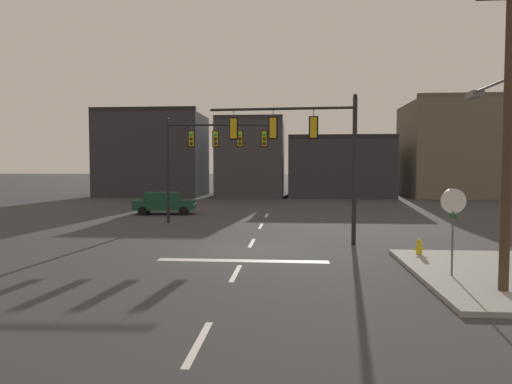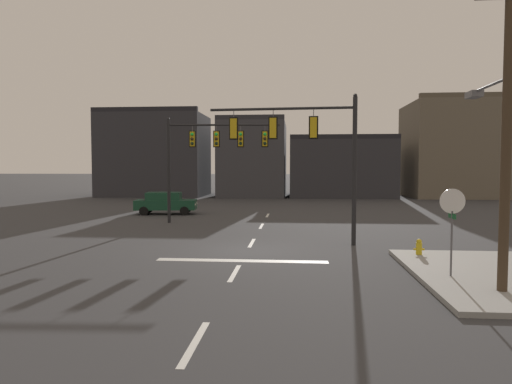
{
  "view_description": "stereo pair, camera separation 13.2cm",
  "coord_description": "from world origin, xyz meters",
  "px_view_note": "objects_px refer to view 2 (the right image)",
  "views": [
    {
      "loc": [
        1.84,
        -18.81,
        3.5
      ],
      "look_at": [
        0.18,
        2.15,
        2.34
      ],
      "focal_mm": 32.25,
      "sensor_mm": 36.0,
      "label": 1
    },
    {
      "loc": [
        1.98,
        -18.8,
        3.5
      ],
      "look_at": [
        0.18,
        2.15,
        2.34
      ],
      "focal_mm": 32.25,
      "sensor_mm": 36.0,
      "label": 2
    }
  ],
  "objects_px": {
    "stop_sign": "(452,211)",
    "fire_hydrant": "(419,250)",
    "signal_mast_near_side": "(307,142)",
    "car_lot_nearside": "(165,203)",
    "utility_pole": "(505,108)",
    "signal_mast_far_side": "(207,148)"
  },
  "relations": [
    {
      "from": "car_lot_nearside",
      "to": "fire_hydrant",
      "type": "distance_m",
      "value": 20.86
    },
    {
      "from": "stop_sign",
      "to": "utility_pole",
      "type": "distance_m",
      "value": 3.36
    },
    {
      "from": "signal_mast_near_side",
      "to": "car_lot_nearside",
      "type": "bearing_deg",
      "value": 129.28
    },
    {
      "from": "signal_mast_far_side",
      "to": "stop_sign",
      "type": "xyz_separation_m",
      "value": [
        10.19,
        -13.73,
        -2.51
      ]
    },
    {
      "from": "signal_mast_near_side",
      "to": "stop_sign",
      "type": "xyz_separation_m",
      "value": [
        4.27,
        -6.4,
        -2.46
      ]
    },
    {
      "from": "utility_pole",
      "to": "fire_hydrant",
      "type": "bearing_deg",
      "value": 100.05
    },
    {
      "from": "utility_pole",
      "to": "car_lot_nearside",
      "type": "bearing_deg",
      "value": 126.93
    },
    {
      "from": "signal_mast_near_side",
      "to": "utility_pole",
      "type": "distance_m",
      "value": 9.37
    },
    {
      "from": "signal_mast_near_side",
      "to": "stop_sign",
      "type": "distance_m",
      "value": 8.08
    },
    {
      "from": "car_lot_nearside",
      "to": "signal_mast_near_side",
      "type": "bearing_deg",
      "value": -50.72
    },
    {
      "from": "car_lot_nearside",
      "to": "signal_mast_far_side",
      "type": "bearing_deg",
      "value": -50.19
    },
    {
      "from": "signal_mast_near_side",
      "to": "fire_hydrant",
      "type": "xyz_separation_m",
      "value": [
        4.22,
        -2.95,
        -4.28
      ]
    },
    {
      "from": "signal_mast_far_side",
      "to": "car_lot_nearside",
      "type": "relative_size",
      "value": 1.51
    },
    {
      "from": "signal_mast_near_side",
      "to": "stop_sign",
      "type": "bearing_deg",
      "value": -56.28
    },
    {
      "from": "fire_hydrant",
      "to": "car_lot_nearside",
      "type": "bearing_deg",
      "value": 133.12
    },
    {
      "from": "stop_sign",
      "to": "utility_pole",
      "type": "height_order",
      "value": "utility_pole"
    },
    {
      "from": "stop_sign",
      "to": "fire_hydrant",
      "type": "height_order",
      "value": "stop_sign"
    },
    {
      "from": "signal_mast_far_side",
      "to": "utility_pole",
      "type": "bearing_deg",
      "value": -54.06
    },
    {
      "from": "signal_mast_near_side",
      "to": "car_lot_nearside",
      "type": "xyz_separation_m",
      "value": [
        -10.04,
        12.27,
        -3.75
      ]
    },
    {
      "from": "stop_sign",
      "to": "utility_pole",
      "type": "relative_size",
      "value": 0.3
    },
    {
      "from": "signal_mast_far_side",
      "to": "stop_sign",
      "type": "relative_size",
      "value": 2.46
    },
    {
      "from": "stop_sign",
      "to": "fire_hydrant",
      "type": "relative_size",
      "value": 3.77
    }
  ]
}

